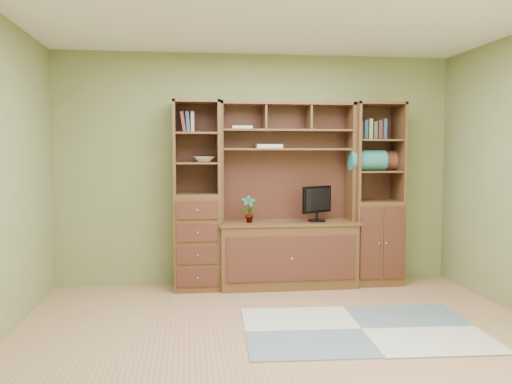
{
  "coord_description": "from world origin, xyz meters",
  "views": [
    {
      "loc": [
        -0.79,
        -4.14,
        1.49
      ],
      "look_at": [
        -0.11,
        1.2,
        1.1
      ],
      "focal_mm": 38.0,
      "sensor_mm": 36.0,
      "label": 1
    }
  ],
  "objects": [
    {
      "name": "right_tower",
      "position": [
        1.34,
        1.77,
        1.02
      ],
      "size": [
        0.55,
        0.45,
        2.05
      ],
      "primitive_type": "cube",
      "color": "#52341C",
      "rests_on": "ground"
    },
    {
      "name": "orchid",
      "position": [
        -0.13,
        1.7,
        0.88
      ],
      "size": [
        0.16,
        0.11,
        0.3
      ],
      "primitive_type": "imported",
      "color": "#A64638",
      "rests_on": "center_hutch"
    },
    {
      "name": "room",
      "position": [
        0.0,
        0.0,
        1.3
      ],
      "size": [
        4.6,
        4.1,
        2.64
      ],
      "color": "tan",
      "rests_on": "ground"
    },
    {
      "name": "left_tower",
      "position": [
        -0.69,
        1.77,
        1.02
      ],
      "size": [
        0.5,
        0.45,
        2.05
      ],
      "primitive_type": "cube",
      "color": "#52341C",
      "rests_on": "ground"
    },
    {
      "name": "monitor",
      "position": [
        0.63,
        1.7,
        1.0
      ],
      "size": [
        0.48,
        0.41,
        0.54
      ],
      "primitive_type": "cube",
      "rotation": [
        0.0,
        0.0,
        0.6
      ],
      "color": "black",
      "rests_on": "center_hutch"
    },
    {
      "name": "blanket_red",
      "position": [
        1.44,
        1.85,
        1.4
      ],
      "size": [
        0.41,
        0.23,
        0.23
      ],
      "primitive_type": "cube",
      "color": "brown",
      "rests_on": "right_tower"
    },
    {
      "name": "blanket_teal",
      "position": [
        1.21,
        1.73,
        1.4
      ],
      "size": [
        0.4,
        0.23,
        0.23
      ],
      "primitive_type": "cube",
      "color": "#2A6F6C",
      "rests_on": "right_tower"
    },
    {
      "name": "center_hutch",
      "position": [
        0.31,
        1.73,
        1.02
      ],
      "size": [
        1.54,
        0.53,
        2.05
      ],
      "primitive_type": "cube",
      "color": "#52341C",
      "rests_on": "ground"
    },
    {
      "name": "magazines",
      "position": [
        0.11,
        1.82,
        1.56
      ],
      "size": [
        0.28,
        0.21,
        0.04
      ],
      "primitive_type": "cube",
      "color": "beige",
      "rests_on": "center_hutch"
    },
    {
      "name": "rug",
      "position": [
        0.66,
        0.18,
        0.01
      ],
      "size": [
        2.03,
        1.41,
        0.01
      ],
      "primitive_type": "cube",
      "rotation": [
        0.0,
        0.0,
        -0.05
      ],
      "color": "gray",
      "rests_on": "ground"
    },
    {
      "name": "bowl",
      "position": [
        -0.61,
        1.77,
        1.42
      ],
      "size": [
        0.24,
        0.24,
        0.06
      ],
      "primitive_type": "imported",
      "color": "beige",
      "rests_on": "left_tower"
    }
  ]
}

